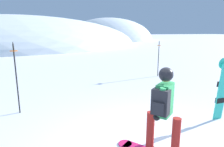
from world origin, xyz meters
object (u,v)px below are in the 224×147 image
Objects in this scene: spare_snowboard at (222,89)px; piste_marker_far at (159,56)px; snowboarder_main at (163,112)px; piste_marker_near at (16,73)px.

spare_snowboard is 5.30m from piste_marker_far.
snowboarder_main is at bearing -120.99° from piste_marker_far.
spare_snowboard is 0.89× the size of piste_marker_far.
piste_marker_far is at bearing 24.74° from piste_marker_near.
piste_marker_far reaches higher than snowboarder_main.
piste_marker_far is at bearing 59.01° from snowboarder_main.
spare_snowboard is 0.81× the size of piste_marker_near.
snowboarder_main is 0.83× the size of piste_marker_near.
piste_marker_near is 1.10× the size of piste_marker_far.
piste_marker_near is (-5.09, 2.20, 0.33)m from spare_snowboard.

